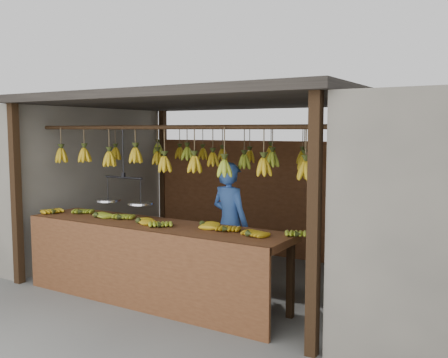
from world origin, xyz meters
The scene contains 8 objects.
ground centered at (0.00, 0.00, 0.00)m, with size 80.00×80.00×0.00m, color #5B5B57.
stall centered at (0.00, 0.33, 1.97)m, with size 4.30×3.30×2.40m.
neighbor_left centered at (-3.60, 0.00, 1.15)m, with size 3.00×3.00×2.30m, color slate.
counter centered at (-0.08, -1.23, 0.71)m, with size 3.50×0.76×0.96m.
hanging_bananas centered at (0.00, 0.00, 1.60)m, with size 3.58×2.25×0.38m.
balance_scale centered at (-0.63, -1.00, 1.14)m, with size 0.82×0.32×0.91m.
vendor centered at (0.33, -0.10, 0.78)m, with size 0.57×0.37×1.57m, color #3359A5.
bag_bundles centered at (1.94, 1.35, 1.02)m, with size 0.08×0.26×1.30m.
Camera 1 is at (3.53, -5.49, 1.97)m, focal length 40.00 mm.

